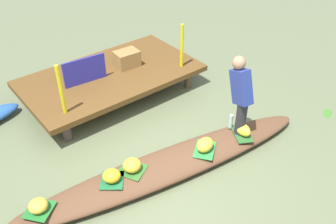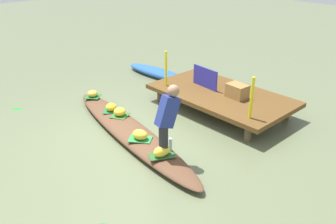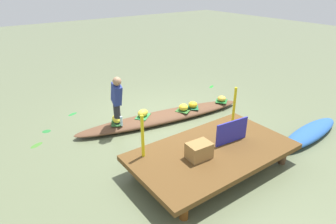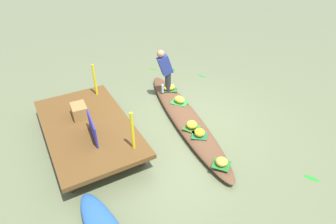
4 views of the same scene
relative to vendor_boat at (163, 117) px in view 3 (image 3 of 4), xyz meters
The scene contains 24 objects.
canal_water 0.10m from the vendor_boat, ahead, with size 40.00×40.00×0.00m, color #606A4A.
dock_platform 2.35m from the vendor_boat, 79.15° to the left, with size 3.20×1.80×0.43m.
vendor_boat is the anchor object (origin of this frame).
moored_boat 3.58m from the vendor_boat, 129.69° to the left, with size 2.27×0.52×0.24m, color #2758A2.
leaf_mat_0 0.57m from the vendor_boat, 163.31° to the left, with size 0.34×0.33×0.01m, color #306428.
banana_bunch_0 0.60m from the vendor_boat, 163.31° to the left, with size 0.25×0.26×0.18m, color yellow.
leaf_mat_1 1.26m from the vendor_boat, 11.15° to the right, with size 0.44×0.24×0.01m, color #295929.
banana_bunch_1 1.28m from the vendor_boat, 11.15° to the right, with size 0.32×0.19×0.18m, color yellow.
leaf_mat_2 1.85m from the vendor_boat, behind, with size 0.33×0.31×0.01m, color #206D2B.
banana_bunch_2 1.86m from the vendor_boat, behind, with size 0.24×0.24×0.15m, color gold.
leaf_mat_3 0.88m from the vendor_boat, 168.96° to the left, with size 0.34×0.30×0.01m, color #1D6437.
banana_bunch_3 0.90m from the vendor_boat, 168.96° to the left, with size 0.24×0.23×0.17m, color gold.
leaf_mat_4 0.57m from the vendor_boat, 16.10° to the right, with size 0.42×0.29×0.01m, color #2C853F.
banana_bunch_4 0.59m from the vendor_boat, 16.10° to the right, with size 0.30×0.22×0.18m, color yellow.
vendor_person 1.48m from the vendor_boat, ahead, with size 0.25×0.45×1.24m.
water_bottle 1.23m from the vendor_boat, ahead, with size 0.06×0.06×0.24m, color silver.
market_banner 2.36m from the vendor_boat, 91.53° to the left, with size 0.77×0.03×0.47m, color #2A2A9A.
railing_post_west 2.00m from the vendor_boat, 114.25° to the left, with size 0.06×0.06×0.84m, color yellow.
railing_post_east 2.47m from the vendor_boat, 45.88° to the left, with size 0.06×0.06×0.84m, color yellow.
produce_crate 2.53m from the vendor_boat, 70.25° to the left, with size 0.44×0.32×0.30m, color olive.
drifting_plant_0 3.06m from the vendor_boat, 157.90° to the right, with size 0.30×0.11×0.01m, color #208A28.
drifting_plant_1 2.94m from the vendor_boat, 23.90° to the right, with size 0.20×0.18×0.01m, color #24702F.
drifting_plant_2 2.55m from the vendor_boat, 44.36° to the right, with size 0.28×0.12×0.01m, color #237B31.
drifting_plant_3 3.12m from the vendor_boat, 12.00° to the right, with size 0.31×0.14×0.01m, color #3E7629.
Camera 3 is at (3.95, 5.68, 3.47)m, focal length 31.23 mm.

